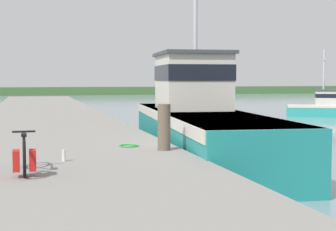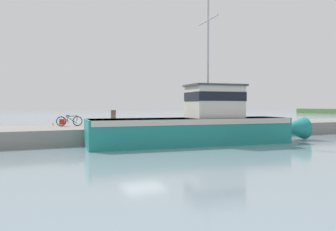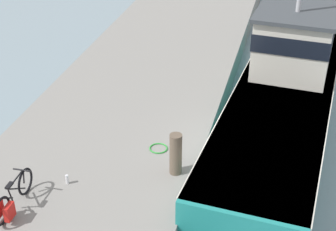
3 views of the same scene
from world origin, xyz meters
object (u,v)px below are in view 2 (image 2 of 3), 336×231
Objects in this scene: bicycle_touring at (67,121)px; water_bottle_on_curb at (53,124)px; fishing_boat_main at (202,123)px; water_bottle_by_bike at (88,124)px; mooring_post at (113,119)px.

bicycle_touring is 8.51× the size of water_bottle_on_curb.
bicycle_touring is 1.21m from water_bottle_on_curb.
fishing_boat_main is 7.84m from water_bottle_by_bike.
mooring_post is 4.50× the size of water_bottle_by_bike.
fishing_boat_main is 59.19× the size of water_bottle_by_bike.
mooring_post is 5.48× the size of water_bottle_on_curb.
water_bottle_by_bike is (1.62, 2.13, 0.02)m from water_bottle_on_curb.
bicycle_touring reaches higher than water_bottle_on_curb.
water_bottle_on_curb is at bearing -123.80° from fishing_boat_main.
fishing_boat_main is at bearing 63.26° from mooring_post.
mooring_post is 2.76m from water_bottle_by_bike.
water_bottle_on_curb is at bearing -135.25° from bicycle_touring.
fishing_boat_main reaches higher than mooring_post.
water_bottle_on_curb is at bearing -141.75° from mooring_post.
water_bottle_on_curb is (-0.83, -0.85, -0.24)m from bicycle_touring.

